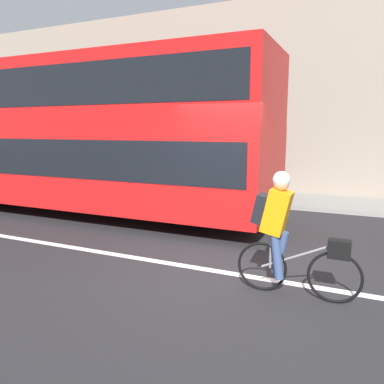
{
  "coord_description": "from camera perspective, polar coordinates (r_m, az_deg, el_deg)",
  "views": [
    {
      "loc": [
        1.77,
        -5.09,
        2.08
      ],
      "look_at": [
        -0.83,
        0.7,
        1.0
      ],
      "focal_mm": 35.0,
      "sensor_mm": 36.0,
      "label": 1
    }
  ],
  "objects": [
    {
      "name": "road_center_line",
      "position": [
        5.63,
        4.19,
        -11.98
      ],
      "size": [
        50.0,
        0.14,
        0.01
      ],
      "primitive_type": "cube",
      "color": "silver",
      "rests_on": "ground_plane"
    },
    {
      "name": "street_sign_post",
      "position": [
        10.92,
        12.18,
        7.0
      ],
      "size": [
        0.36,
        0.09,
        2.71
      ],
      "color": "#59595B",
      "rests_on": "sidewalk_curb"
    },
    {
      "name": "bus",
      "position": [
        9.63,
        -16.76,
        8.93
      ],
      "size": [
        9.52,
        2.47,
        3.63
      ],
      "color": "black",
      "rests_on": "ground_plane"
    },
    {
      "name": "ground_plane",
      "position": [
        5.78,
        4.76,
        -11.46
      ],
      "size": [
        80.0,
        80.0,
        0.0
      ],
      "primitive_type": "plane",
      "color": "#232326"
    },
    {
      "name": "sidewalk_curb",
      "position": [
        11.12,
        14.61,
        -1.17
      ],
      "size": [
        60.0,
        2.16,
        0.11
      ],
      "color": "gray",
      "rests_on": "ground_plane"
    },
    {
      "name": "cyclist_on_bike",
      "position": [
        4.79,
        14.0,
        -5.51
      ],
      "size": [
        1.53,
        0.32,
        1.57
      ],
      "color": "black",
      "rests_on": "ground_plane"
    },
    {
      "name": "building_facade",
      "position": [
        12.18,
        16.23,
        13.64
      ],
      "size": [
        60.0,
        0.3,
        6.02
      ],
      "color": "gray",
      "rests_on": "ground_plane"
    }
  ]
}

